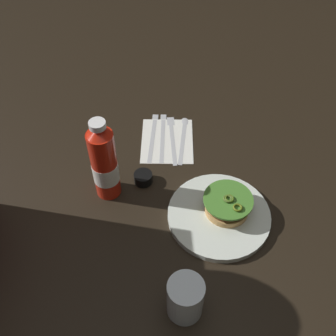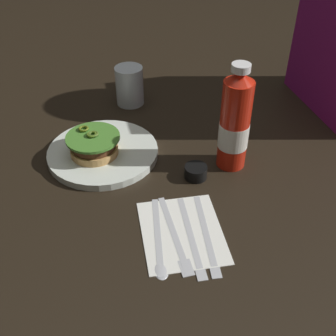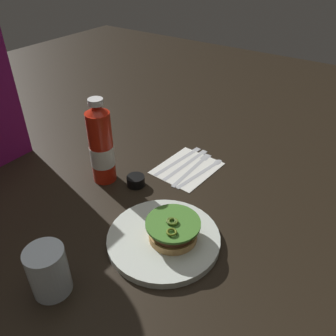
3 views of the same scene
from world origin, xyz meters
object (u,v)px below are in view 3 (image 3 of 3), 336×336
(dinner_plate, at_px, (164,239))
(water_glass, at_px, (48,271))
(ketchup_bottle, at_px, (101,146))
(burger_sandwich, at_px, (173,230))
(spoon_utensil, at_px, (207,168))
(steak_knife, at_px, (189,162))
(butter_knife, at_px, (181,158))
(napkin, at_px, (187,168))
(condiment_cup, at_px, (136,181))
(fork_utensil, at_px, (195,166))

(dinner_plate, distance_m, water_glass, 0.25)
(ketchup_bottle, bearing_deg, burger_sandwich, -107.53)
(spoon_utensil, distance_m, steak_knife, 0.06)
(water_glass, xyz_separation_m, steak_knife, (0.53, 0.02, -0.05))
(spoon_utensil, height_order, butter_knife, same)
(water_glass, bearing_deg, ketchup_bottle, 27.39)
(water_glass, bearing_deg, butter_knife, 4.91)
(burger_sandwich, height_order, spoon_utensil, burger_sandwich)
(ketchup_bottle, relative_size, napkin, 1.32)
(condiment_cup, xyz_separation_m, steak_knife, (0.18, -0.06, -0.01))
(napkin, distance_m, steak_knife, 0.03)
(dinner_plate, relative_size, condiment_cup, 5.15)
(burger_sandwich, bearing_deg, spoon_utensil, 15.04)
(condiment_cup, distance_m, fork_utensil, 0.19)
(condiment_cup, bearing_deg, burger_sandwich, -120.39)
(water_glass, height_order, steak_knife, water_glass)
(spoon_utensil, xyz_separation_m, butter_knife, (0.00, 0.09, 0.00))
(condiment_cup, xyz_separation_m, butter_knife, (0.18, -0.03, -0.01))
(water_glass, relative_size, butter_knife, 0.51)
(spoon_utensil, bearing_deg, napkin, 117.64)
(ketchup_bottle, bearing_deg, condiment_cup, -73.72)
(ketchup_bottle, bearing_deg, butter_knife, -31.08)
(spoon_utensil, distance_m, butter_knife, 0.09)
(water_glass, bearing_deg, burger_sandwich, -28.20)
(butter_knife, bearing_deg, water_glass, -175.09)
(water_glass, xyz_separation_m, butter_knife, (0.53, 0.05, -0.05))
(water_glass, height_order, fork_utensil, water_glass)
(burger_sandwich, height_order, ketchup_bottle, ketchup_bottle)
(dinner_plate, height_order, napkin, dinner_plate)
(ketchup_bottle, xyz_separation_m, steak_knife, (0.20, -0.15, -0.10))
(water_glass, bearing_deg, fork_utensil, -1.19)
(condiment_cup, distance_m, napkin, 0.17)
(butter_knife, bearing_deg, condiment_cup, 169.57)
(ketchup_bottle, xyz_separation_m, fork_utensil, (0.19, -0.18, -0.10))
(condiment_cup, distance_m, butter_knife, 0.18)
(water_glass, relative_size, fork_utensil, 0.52)
(dinner_plate, distance_m, fork_utensil, 0.31)
(burger_sandwich, relative_size, water_glass, 1.15)
(steak_knife, bearing_deg, dinner_plate, -158.04)
(burger_sandwich, height_order, steak_knife, burger_sandwich)
(dinner_plate, bearing_deg, ketchup_bottle, 69.70)
(ketchup_bottle, distance_m, butter_knife, 0.26)
(napkin, bearing_deg, burger_sandwich, -154.29)
(spoon_utensil, height_order, fork_utensil, same)
(condiment_cup, height_order, fork_utensil, condiment_cup)
(burger_sandwich, xyz_separation_m, ketchup_bottle, (0.09, 0.29, 0.07))
(dinner_plate, relative_size, ketchup_bottle, 1.05)
(burger_sandwich, xyz_separation_m, water_glass, (-0.23, 0.12, 0.01))
(water_glass, height_order, spoon_utensil, water_glass)
(dinner_plate, bearing_deg, condiment_cup, 55.18)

